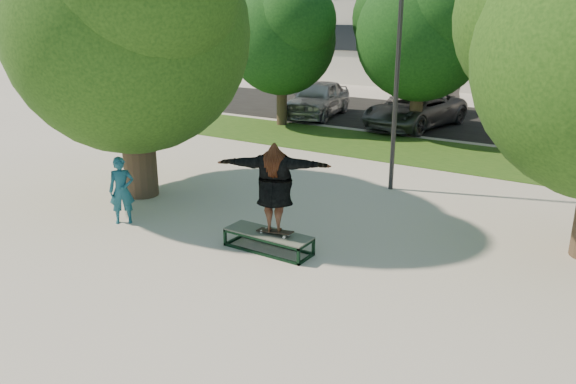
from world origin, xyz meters
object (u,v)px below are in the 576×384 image
Objects in this scene: car_dark at (425,98)px; tree_left at (128,17)px; lamppost at (397,69)px; car_silver_b at (547,111)px; grind_box at (268,241)px; bystander at (122,190)px; car_grey at (415,110)px; car_silver_a at (318,99)px.

tree_left is at bearing -96.71° from car_dark.
car_silver_b is (1.94, 11.50, -2.48)m from lamppost.
grind_box is 0.37× the size of car_dark.
bystander is (-4.02, -5.64, -2.40)m from lamppost.
car_grey is (2.69, 12.41, -3.70)m from tree_left.
lamppost is at bearing 36.42° from tree_left.
lamppost is 5.96m from grind_box.
tree_left is at bearing -122.06° from car_silver_b.
grind_box is at bearing -36.42° from bystander.
tree_left is 1.50× the size of car_silver_a.
lamppost is 1.32× the size of car_silver_b.
grind_box is at bearing -94.45° from lamppost.
tree_left is at bearing 165.64° from grind_box.
bystander reaches higher than car_grey.
bystander is at bearing -125.48° from lamppost.
car_silver_a is at bearing 130.15° from lamppost.
lamppost is at bearing -63.00° from car_grey.
lamppost is at bearing -73.19° from car_dark.
grind_box is 13.84m from car_grey.
car_grey is at bearing -11.37° from car_silver_a.
car_silver_a is 4.89m from car_dark.
lamppost is 7.33m from bystander.
tree_left is 17.43m from car_silver_b.
car_silver_a is at bearing 116.46° from grind_box.
car_silver_a is 0.91× the size of car_grey.
tree_left is 1.37× the size of car_grey.
tree_left is 13.14m from car_silver_a.
car_dark is 2.96m from car_grey.
car_grey is (4.64, -0.08, -0.09)m from car_silver_a.
lamppost is 3.39× the size of grind_box.
lamppost reaches higher than car_silver_b.
car_silver_a reaches higher than bystander.
car_silver_a is at bearing 58.68° from bystander.
bystander is 14.59m from car_silver_a.
car_silver_a is at bearing 98.86° from tree_left.
car_silver_b is at bearing 26.76° from bystander.
lamppost is at bearing -60.21° from car_silver_a.
lamppost is 12.07m from car_dark.
car_silver_b is (7.23, 15.41, -3.75)m from tree_left.
grind_box is at bearing -70.86° from car_grey.
lamppost is 4.04× the size of bystander.
car_dark is at bearing 174.33° from car_silver_b.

